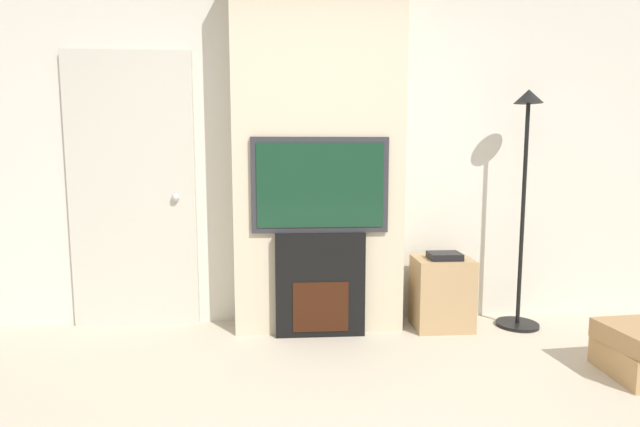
# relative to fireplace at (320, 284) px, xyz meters

# --- Properties ---
(wall_back) EXTENTS (6.00, 0.06, 2.70)m
(wall_back) POSITION_rel_fireplace_xyz_m (0.00, 0.37, 0.97)
(wall_back) COLOR silver
(wall_back) RESTS_ON ground_plane
(chimney_breast) EXTENTS (1.24, 0.34, 2.70)m
(chimney_breast) POSITION_rel_fireplace_xyz_m (0.00, 0.17, 0.97)
(chimney_breast) COLOR beige
(chimney_breast) RESTS_ON ground_plane
(fireplace) EXTENTS (0.65, 0.15, 0.77)m
(fireplace) POSITION_rel_fireplace_xyz_m (0.00, 0.00, 0.00)
(fireplace) COLOR black
(fireplace) RESTS_ON ground_plane
(television) EXTENTS (0.98, 0.07, 0.68)m
(television) POSITION_rel_fireplace_xyz_m (0.00, -0.00, 0.73)
(television) COLOR #2D2D33
(television) RESTS_ON fireplace
(floor_lamp) EXTENTS (0.32, 0.32, 1.80)m
(floor_lamp) POSITION_rel_fireplace_xyz_m (1.54, 0.07, 0.68)
(floor_lamp) COLOR black
(floor_lamp) RESTS_ON ground_plane
(media_stand) EXTENTS (0.43, 0.34, 0.59)m
(media_stand) POSITION_rel_fireplace_xyz_m (0.94, 0.07, -0.10)
(media_stand) COLOR tan
(media_stand) RESTS_ON ground_plane
(entry_door) EXTENTS (0.94, 0.09, 2.09)m
(entry_door) POSITION_rel_fireplace_xyz_m (-1.41, 0.31, 0.66)
(entry_door) COLOR beige
(entry_door) RESTS_ON ground_plane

